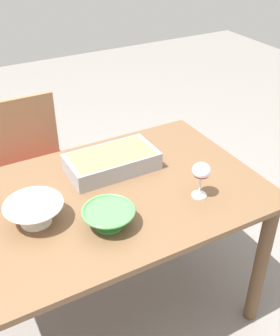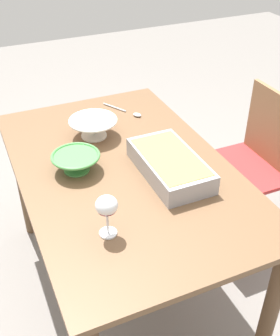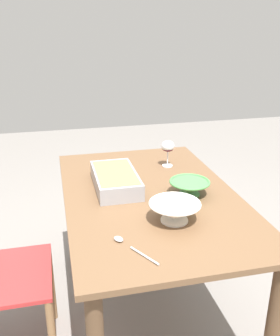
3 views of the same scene
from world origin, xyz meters
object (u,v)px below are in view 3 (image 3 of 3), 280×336
at_px(mixing_bowl, 189,187).
at_px(serving_spoon, 127,244).
at_px(dining_table, 150,215).
at_px(casserole_dish, 115,179).
at_px(wine_glass, 168,148).
at_px(small_bowl, 175,211).

bearing_deg(mixing_bowl, serving_spoon, -46.00).
bearing_deg(dining_table, casserole_dish, -127.54).
height_order(wine_glass, mixing_bowl, wine_glass).
distance_m(casserole_dish, serving_spoon, 0.55).
relative_size(casserole_dish, small_bowl, 1.79).
relative_size(dining_table, serving_spoon, 6.08).
bearing_deg(mixing_bowl, wine_glass, 178.40).
bearing_deg(serving_spoon, mixing_bowl, 134.00).
xyz_separation_m(casserole_dish, mixing_bowl, (0.17, 0.34, -0.00)).
bearing_deg(dining_table, small_bowl, 6.14).
height_order(mixing_bowl, small_bowl, small_bowl).
height_order(casserole_dish, mixing_bowl, casserole_dish).
xyz_separation_m(casserole_dish, serving_spoon, (0.55, -0.05, -0.04)).
bearing_deg(wine_glass, mixing_bowl, -1.60).
height_order(dining_table, small_bowl, small_bowl).
xyz_separation_m(wine_glass, casserole_dish, (0.23, -0.35, -0.07)).
xyz_separation_m(dining_table, serving_spoon, (0.43, -0.21, 0.13)).
height_order(mixing_bowl, serving_spoon, mixing_bowl).
bearing_deg(small_bowl, mixing_bowl, 146.76).
bearing_deg(casserole_dish, serving_spoon, -5.35).
relative_size(casserole_dish, serving_spoon, 1.80).
distance_m(dining_table, mixing_bowl, 0.25).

